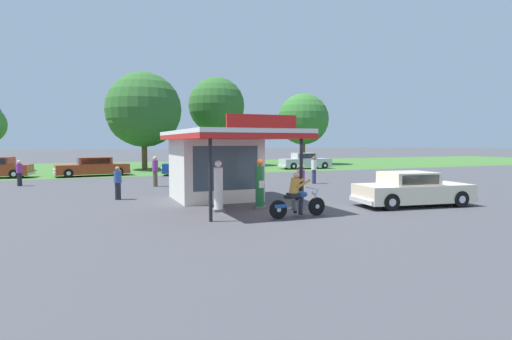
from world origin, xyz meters
TOP-DOWN VIEW (x-y plane):
  - ground_plane at (0.00, 0.00)m, footprint 300.00×300.00m
  - grass_verge_strip at (0.00, 30.00)m, footprint 120.00×24.00m
  - service_station_kiosk at (-1.34, 3.60)m, footprint 4.25×7.45m
  - gas_pump_nearside at (-2.19, 0.75)m, footprint 0.44×0.44m
  - gas_pump_offside at (-0.50, 0.75)m, footprint 0.44×0.44m
  - motorcycle_with_rider at (-0.02, -1.42)m, footprint 2.21×0.70m
  - featured_classic_sedan at (5.54, -0.96)m, footprint 5.00×2.45m
  - parked_car_back_row_far_right at (-6.33, 19.98)m, footprint 5.61×2.48m
  - parked_car_back_row_centre_right at (13.08, 21.40)m, footprint 5.25×1.99m
  - parked_car_back_row_centre at (1.32, 17.78)m, footprint 5.63×3.23m
  - bystander_strolling_foreground at (-10.47, 13.86)m, footprint 0.34×0.34m
  - bystander_admiring_sedan at (6.45, 8.42)m, footprint 0.34×0.34m
  - bystander_chatting_near_pumps at (-5.46, 5.53)m, footprint 0.34×0.34m
  - bystander_leaning_by_kiosk at (-3.05, 10.48)m, footprint 0.34×0.34m
  - bystander_standing_back_lot at (1.91, 1.83)m, footprint 0.35×0.35m
  - tree_oak_far_right at (-1.90, 26.09)m, footprint 7.05×7.05m
  - tree_oak_centre at (16.88, 28.70)m, footprint 5.96×5.96m
  - tree_oak_distant_spare at (6.64, 29.88)m, footprint 6.16×6.16m

SIDE VIEW (x-z plane):
  - ground_plane at x=0.00m, z-range 0.00..0.00m
  - grass_verge_strip at x=0.00m, z-range 0.00..0.01m
  - featured_classic_sedan at x=5.54m, z-range -0.05..1.34m
  - motorcycle_with_rider at x=-0.02m, z-range -0.14..1.44m
  - parked_car_back_row_centre at x=1.32m, z-range -0.05..1.38m
  - parked_car_back_row_far_right at x=-6.33m, z-range -0.05..1.40m
  - parked_car_back_row_centre_right at x=13.08m, z-range -0.07..1.48m
  - bystander_chatting_near_pumps at x=-5.46m, z-range 0.03..1.54m
  - bystander_strolling_foreground at x=-10.47m, z-range 0.03..1.57m
  - bystander_standing_back_lot at x=1.91m, z-range 0.05..1.64m
  - gas_pump_nearside at x=-2.19m, z-range -0.08..1.84m
  - gas_pump_offside at x=-0.50m, z-range -0.08..1.86m
  - bystander_admiring_sedan at x=6.45m, z-range 0.05..1.77m
  - bystander_leaning_by_kiosk at x=-3.05m, z-range 0.06..1.84m
  - service_station_kiosk at x=-1.34m, z-range 0.04..3.55m
  - tree_oak_centre at x=16.88m, z-range 1.15..9.45m
  - tree_oak_far_right at x=-1.90m, z-range 0.88..10.07m
  - tree_oak_distant_spare at x=6.64m, z-range 1.77..11.52m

